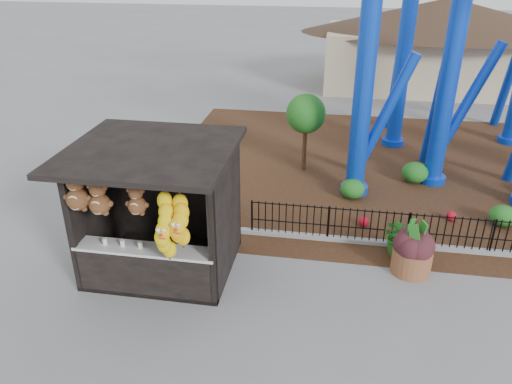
% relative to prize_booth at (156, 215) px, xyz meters
% --- Properties ---
extents(ground, '(120.00, 120.00, 0.00)m').
position_rel_prize_booth_xyz_m(ground, '(3.00, -0.91, -1.53)').
color(ground, slate).
rests_on(ground, ground).
extents(mulch_bed, '(18.00, 12.00, 0.02)m').
position_rel_prize_booth_xyz_m(mulch_bed, '(7.00, 7.09, -1.52)').
color(mulch_bed, '#331E11').
rests_on(mulch_bed, ground).
extents(curb, '(18.00, 0.18, 0.12)m').
position_rel_prize_booth_xyz_m(curb, '(7.00, 2.09, -1.47)').
color(curb, gray).
rests_on(curb, ground).
extents(prize_booth, '(3.50, 3.40, 3.12)m').
position_rel_prize_booth_xyz_m(prize_booth, '(0.00, 0.00, 0.00)').
color(prize_booth, black).
rests_on(prize_booth, ground).
extents(picket_fence, '(12.20, 0.06, 1.00)m').
position_rel_prize_booth_xyz_m(picket_fence, '(7.90, 2.09, -1.03)').
color(picket_fence, black).
rests_on(picket_fence, ground).
extents(terracotta_planter, '(0.93, 0.93, 0.61)m').
position_rel_prize_booth_xyz_m(terracotta_planter, '(5.79, 1.02, -1.22)').
color(terracotta_planter, brown).
rests_on(terracotta_planter, ground).
extents(planter_foliage, '(0.70, 0.70, 0.64)m').
position_rel_prize_booth_xyz_m(planter_foliage, '(5.79, 1.02, -0.59)').
color(planter_foliage, '#35151A').
rests_on(planter_foliage, terracotta_planter).
extents(potted_plant, '(1.01, 0.91, 0.99)m').
position_rel_prize_booth_xyz_m(potted_plant, '(5.58, 1.79, -1.03)').
color(potted_plant, '#215A1A').
rests_on(potted_plant, ground).
extents(landscaping, '(7.76, 3.97, 0.67)m').
position_rel_prize_booth_xyz_m(landscaping, '(7.52, 4.94, -1.23)').
color(landscaping, '#1E5C1B').
rests_on(landscaping, mulch_bed).
extents(pavilion, '(15.00, 15.00, 4.80)m').
position_rel_prize_booth_xyz_m(pavilion, '(9.00, 19.09, 1.54)').
color(pavilion, '#BFAD8C').
rests_on(pavilion, ground).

